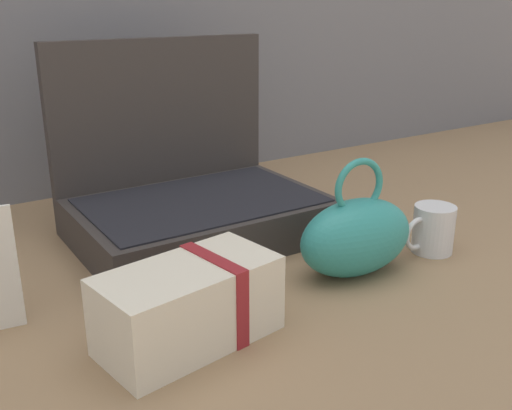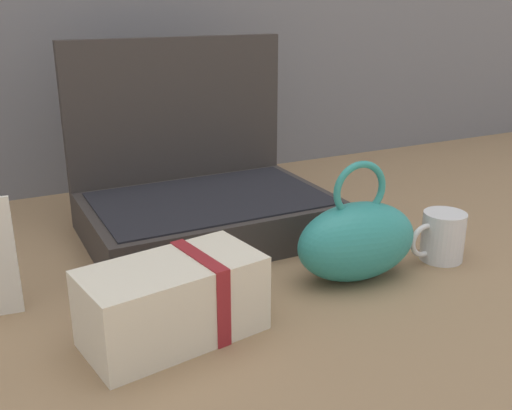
{
  "view_description": "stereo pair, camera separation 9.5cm",
  "coord_description": "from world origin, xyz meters",
  "px_view_note": "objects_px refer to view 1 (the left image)",
  "views": [
    {
      "loc": [
        -0.49,
        -0.77,
        0.43
      ],
      "look_at": [
        -0.01,
        -0.02,
        0.12
      ],
      "focal_mm": 41.54,
      "sensor_mm": 36.0,
      "label": 1
    },
    {
      "loc": [
        -0.41,
        -0.82,
        0.43
      ],
      "look_at": [
        -0.01,
        -0.02,
        0.12
      ],
      "focal_mm": 41.54,
      "sensor_mm": 36.0,
      "label": 2
    }
  ],
  "objects_px": {
    "teal_pouch_handbag": "(356,236)",
    "coffee_mug": "(432,229)",
    "cream_toiletry_bag": "(191,304)",
    "open_suitcase": "(190,194)"
  },
  "relations": [
    {
      "from": "open_suitcase",
      "to": "cream_toiletry_bag",
      "type": "distance_m",
      "value": 0.39
    },
    {
      "from": "cream_toiletry_bag",
      "to": "coffee_mug",
      "type": "relative_size",
      "value": 2.32
    },
    {
      "from": "cream_toiletry_bag",
      "to": "teal_pouch_handbag",
      "type": "bearing_deg",
      "value": 6.38
    },
    {
      "from": "open_suitcase",
      "to": "teal_pouch_handbag",
      "type": "xyz_separation_m",
      "value": [
        0.14,
        -0.31,
        -0.01
      ]
    },
    {
      "from": "cream_toiletry_bag",
      "to": "coffee_mug",
      "type": "xyz_separation_m",
      "value": [
        0.49,
        0.03,
        -0.01
      ]
    },
    {
      "from": "open_suitcase",
      "to": "coffee_mug",
      "type": "relative_size",
      "value": 4.17
    },
    {
      "from": "cream_toiletry_bag",
      "to": "coffee_mug",
      "type": "height_order",
      "value": "cream_toiletry_bag"
    },
    {
      "from": "teal_pouch_handbag",
      "to": "coffee_mug",
      "type": "xyz_separation_m",
      "value": [
        0.17,
        -0.01,
        -0.02
      ]
    },
    {
      "from": "teal_pouch_handbag",
      "to": "coffee_mug",
      "type": "height_order",
      "value": "teal_pouch_handbag"
    },
    {
      "from": "teal_pouch_handbag",
      "to": "coffee_mug",
      "type": "distance_m",
      "value": 0.18
    }
  ]
}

